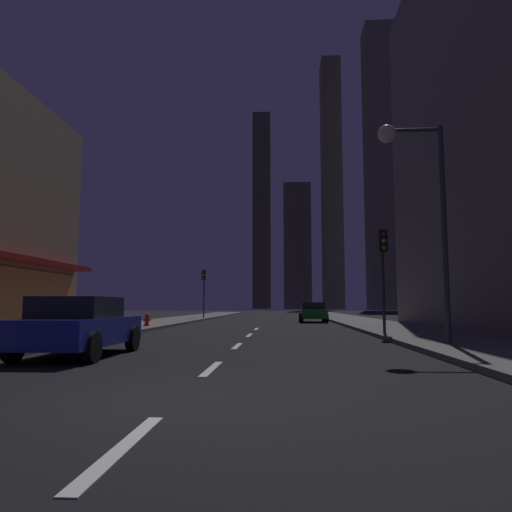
{
  "coord_description": "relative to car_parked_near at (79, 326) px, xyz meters",
  "views": [
    {
      "loc": [
        1.42,
        -6.24,
        1.25
      ],
      "look_at": [
        0.0,
        18.51,
        3.82
      ],
      "focal_mm": 33.36,
      "sensor_mm": 36.0,
      "label": 1
    }
  ],
  "objects": [
    {
      "name": "lane_marking_center",
      "position": [
        3.6,
        3.11,
        -0.73
      ],
      "size": [
        0.16,
        23.0,
        0.01
      ],
      "color": "silver",
      "rests_on": "ground"
    },
    {
      "name": "skyscraper_distant_short",
      "position": [
        19.95,
        131.26,
        37.7
      ],
      "size": [
        5.82,
        8.7,
        76.88
      ],
      "primitive_type": "cube",
      "color": "#5E5946",
      "rests_on": "ground"
    },
    {
      "name": "skyscraper_distant_mid",
      "position": [
        9.64,
        141.44,
        19.51
      ],
      "size": [
        8.76,
        7.43,
        40.49
      ],
      "primitive_type": "cube",
      "color": "#5B5744",
      "rests_on": "ground"
    },
    {
      "name": "traffic_light_far_left",
      "position": [
        -1.9,
        29.54,
        2.45
      ],
      "size": [
        0.32,
        0.48,
        4.2
      ],
      "color": "#2D2D2D",
      "rests_on": "sidewalk_left"
    },
    {
      "name": "sidewalk_left",
      "position": [
        -3.4,
        26.71,
        -0.67
      ],
      "size": [
        4.0,
        76.0,
        0.15
      ],
      "primitive_type": "cube",
      "color": "#605E59",
      "rests_on": "ground"
    },
    {
      "name": "sidewalk_right",
      "position": [
        10.6,
        26.71,
        -0.67
      ],
      "size": [
        4.0,
        76.0,
        0.15
      ],
      "primitive_type": "cube",
      "color": "#605E59",
      "rests_on": "ground"
    },
    {
      "name": "skyscraper_distant_tall",
      "position": [
        -2.37,
        154.06,
        34.03
      ],
      "size": [
        6.27,
        6.69,
        69.54
      ],
      "primitive_type": "cube",
      "color": "#484536",
      "rests_on": "ground"
    },
    {
      "name": "ground_plane",
      "position": [
        3.6,
        26.71,
        -0.79
      ],
      "size": [
        78.0,
        136.0,
        0.1
      ],
      "primitive_type": "cube",
      "color": "black"
    },
    {
      "name": "skyscraper_distant_slender",
      "position": [
        31.36,
        111.16,
        37.01
      ],
      "size": [
        8.97,
        8.11,
        75.51
      ],
      "primitive_type": "cube",
      "color": "#615C49",
      "rests_on": "ground"
    },
    {
      "name": "car_parked_far",
      "position": [
        7.2,
        23.89,
        0.0
      ],
      "size": [
        1.98,
        4.24,
        1.45
      ],
      "color": "#1E722D",
      "rests_on": "ground"
    },
    {
      "name": "car_parked_near",
      "position": [
        0.0,
        0.0,
        0.0
      ],
      "size": [
        1.98,
        4.24,
        1.45
      ],
      "color": "navy",
      "rests_on": "ground"
    },
    {
      "name": "fire_hydrant_far_left",
      "position": [
        -2.3,
        13.76,
        -0.29
      ],
      "size": [
        0.42,
        0.3,
        0.65
      ],
      "color": "red",
      "rests_on": "sidewalk_left"
    },
    {
      "name": "traffic_light_near_right",
      "position": [
        9.1,
        8.01,
        2.45
      ],
      "size": [
        0.32,
        0.48,
        4.2
      ],
      "color": "#2D2D2D",
      "rests_on": "sidewalk_right"
    },
    {
      "name": "street_lamp_right",
      "position": [
        8.98,
        2.7,
        4.33
      ],
      "size": [
        1.96,
        0.56,
        6.58
      ],
      "color": "#38383D",
      "rests_on": "sidewalk_right"
    }
  ]
}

